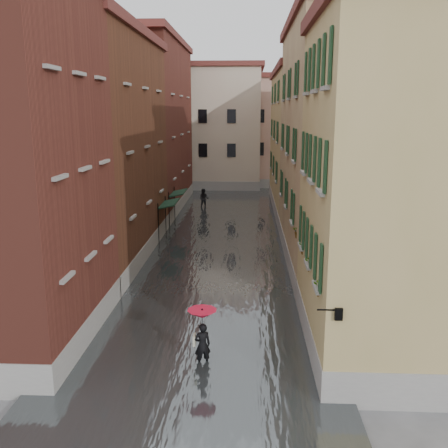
# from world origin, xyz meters

# --- Properties ---
(ground) EXTENTS (120.00, 120.00, 0.00)m
(ground) POSITION_xyz_m (0.00, 0.00, 0.00)
(ground) COLOR #545457
(ground) RESTS_ON ground
(floodwater) EXTENTS (10.00, 60.00, 0.20)m
(floodwater) POSITION_xyz_m (0.00, 13.00, 0.10)
(floodwater) COLOR #484E50
(floodwater) RESTS_ON ground
(building_left_near) EXTENTS (6.00, 8.00, 13.00)m
(building_left_near) POSITION_xyz_m (-7.00, -2.00, 6.50)
(building_left_near) COLOR brown
(building_left_near) RESTS_ON ground
(building_left_mid) EXTENTS (6.00, 14.00, 12.50)m
(building_left_mid) POSITION_xyz_m (-7.00, 9.00, 6.25)
(building_left_mid) COLOR #562D1B
(building_left_mid) RESTS_ON ground
(building_left_far) EXTENTS (6.00, 16.00, 14.00)m
(building_left_far) POSITION_xyz_m (-7.00, 24.00, 7.00)
(building_left_far) COLOR brown
(building_left_far) RESTS_ON ground
(building_right_near) EXTENTS (6.00, 8.00, 11.50)m
(building_right_near) POSITION_xyz_m (7.00, -2.00, 5.75)
(building_right_near) COLOR tan
(building_right_near) RESTS_ON ground
(building_right_mid) EXTENTS (6.00, 14.00, 13.00)m
(building_right_mid) POSITION_xyz_m (7.00, 9.00, 6.50)
(building_right_mid) COLOR tan
(building_right_mid) RESTS_ON ground
(building_right_far) EXTENTS (6.00, 16.00, 11.50)m
(building_right_far) POSITION_xyz_m (7.00, 24.00, 5.75)
(building_right_far) COLOR tan
(building_right_far) RESTS_ON ground
(building_end_cream) EXTENTS (12.00, 9.00, 13.00)m
(building_end_cream) POSITION_xyz_m (-3.00, 38.00, 6.50)
(building_end_cream) COLOR beige
(building_end_cream) RESTS_ON ground
(building_end_pink) EXTENTS (10.00, 9.00, 12.00)m
(building_end_pink) POSITION_xyz_m (6.00, 40.00, 6.00)
(building_end_pink) COLOR #CBA28E
(building_end_pink) RESTS_ON ground
(awning_near) EXTENTS (1.09, 2.91, 2.80)m
(awning_near) POSITION_xyz_m (-3.49, 13.19, 2.46)
(awning_near) COLOR #173423
(awning_near) RESTS_ON ground
(awning_far) EXTENTS (1.09, 2.80, 2.80)m
(awning_far) POSITION_xyz_m (-3.49, 17.54, 2.46)
(awning_far) COLOR #173423
(awning_far) RESTS_ON ground
(wall_lantern) EXTENTS (0.71, 0.22, 0.35)m
(wall_lantern) POSITION_xyz_m (4.33, -6.00, 3.01)
(wall_lantern) COLOR black
(wall_lantern) RESTS_ON ground
(window_planters) EXTENTS (0.59, 8.12, 0.84)m
(window_planters) POSITION_xyz_m (4.12, -0.83, 3.51)
(window_planters) COLOR #9E5E33
(window_planters) RESTS_ON ground
(pedestrian_main) EXTENTS (1.01, 1.01, 2.06)m
(pedestrian_main) POSITION_xyz_m (0.28, -3.68, 1.30)
(pedestrian_main) COLOR black
(pedestrian_main) RESTS_ON ground
(pedestrian_far) EXTENTS (0.94, 0.76, 1.82)m
(pedestrian_far) POSITION_xyz_m (-2.12, 24.28, 0.91)
(pedestrian_far) COLOR black
(pedestrian_far) RESTS_ON ground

